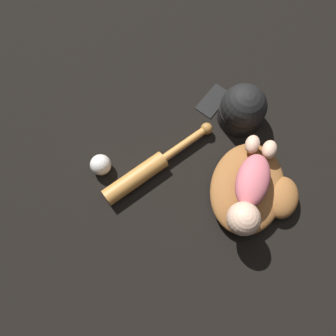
% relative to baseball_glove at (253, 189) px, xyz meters
% --- Properties ---
extents(ground_plane, '(6.00, 6.00, 0.00)m').
position_rel_baseball_glove_xyz_m(ground_plane, '(-0.04, 0.03, -0.04)').
color(ground_plane, black).
extents(baseball_glove, '(0.33, 0.30, 0.07)m').
position_rel_baseball_glove_xyz_m(baseball_glove, '(0.00, 0.00, 0.00)').
color(baseball_glove, '#935B2D').
rests_on(baseball_glove, ground).
extents(baby_figure, '(0.33, 0.11, 0.10)m').
position_rel_baseball_glove_xyz_m(baby_figure, '(0.04, -0.02, 0.08)').
color(baby_figure, '#D16670').
rests_on(baby_figure, baseball_glove).
extents(baseball_bat, '(0.39, 0.27, 0.06)m').
position_rel_baseball_glove_xyz_m(baseball_bat, '(0.06, -0.35, -0.01)').
color(baseball_bat, '#C6843D').
rests_on(baseball_bat, ground).
extents(baseball, '(0.07, 0.07, 0.07)m').
position_rel_baseball_glove_xyz_m(baseball, '(0.10, -0.50, -0.00)').
color(baseball, white).
rests_on(baseball, ground).
extents(baseball_cap, '(0.19, 0.24, 0.16)m').
position_rel_baseball_glove_xyz_m(baseball_cap, '(-0.26, -0.12, 0.03)').
color(baseball_cap, black).
rests_on(baseball_cap, ground).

